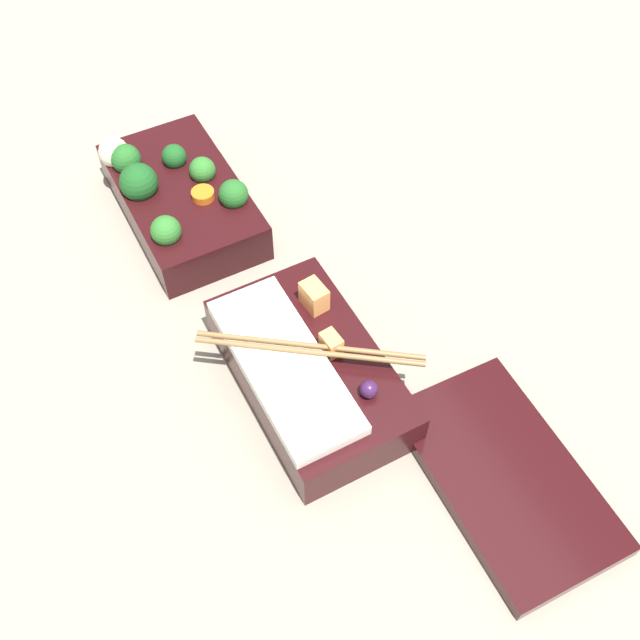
{
  "coord_description": "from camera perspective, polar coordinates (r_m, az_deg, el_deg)",
  "views": [
    {
      "loc": [
        0.45,
        -0.18,
        0.61
      ],
      "look_at": [
        0.08,
        0.02,
        0.05
      ],
      "focal_mm": 42.0,
      "sensor_mm": 36.0,
      "label": 1
    }
  ],
  "objects": [
    {
      "name": "ground_plane",
      "position": [
        0.78,
        -4.13,
        1.61
      ],
      "size": [
        3.0,
        3.0,
        0.0
      ],
      "primitive_type": "plane",
      "color": "gray"
    },
    {
      "name": "bento_tray_vegetable",
      "position": [
        0.85,
        -10.76,
        9.2
      ],
      "size": [
        0.21,
        0.13,
        0.08
      ],
      "color": "black",
      "rests_on": "ground_plane"
    },
    {
      "name": "bento_tray_rice",
      "position": [
        0.69,
        -0.94,
        -3.83
      ],
      "size": [
        0.21,
        0.18,
        0.07
      ],
      "color": "black",
      "rests_on": "ground_plane"
    },
    {
      "name": "bento_lid",
      "position": [
        0.68,
        13.98,
        -11.46
      ],
      "size": [
        0.21,
        0.13,
        0.02
      ],
      "primitive_type": "cube",
      "rotation": [
        0.0,
        0.0,
        -0.03
      ],
      "color": "black",
      "rests_on": "ground_plane"
    }
  ]
}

